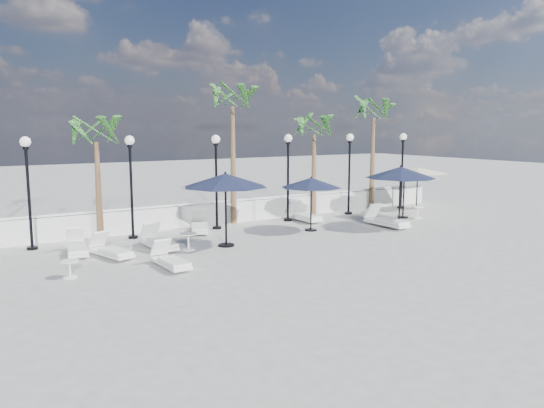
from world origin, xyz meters
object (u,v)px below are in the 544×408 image
lounger_2 (199,226)px  parasol_navy_mid (401,173)px  parasol_cream_sq_b (404,171)px  lounger_0 (77,247)px  parasol_navy_left (225,181)px  lounger_5 (386,221)px  parasol_navy_right (311,183)px  lounger_4 (170,260)px  lounger_6 (303,215)px  lounger_3 (159,242)px  lounger_1 (111,250)px  parasol_cream_sq_a (418,168)px

lounger_2 → parasol_navy_mid: 8.49m
lounger_2 → parasol_cream_sq_b: size_ratio=0.45×
lounger_0 → parasol_navy_left: bearing=-8.5°
lounger_5 → parasol_navy_right: size_ratio=0.87×
lounger_4 → parasol_navy_right: (6.92, 2.41, 1.70)m
lounger_6 → parasol_cream_sq_b: bearing=-21.7°
lounger_4 → parasol_navy_right: size_ratio=0.75×
lounger_3 → parasol_navy_left: parasol_navy_left is taller
lounger_1 → lounger_6: 9.31m
lounger_0 → lounger_3: 2.64m
lounger_1 → lounger_2: (4.11, 2.28, 0.02)m
parasol_navy_right → lounger_1: bearing=-178.5°
lounger_4 → parasol_cream_sq_b: parasol_cream_sq_b is taller
lounger_4 → parasol_cream_sq_a: 15.94m
lounger_3 → parasol_navy_mid: 10.21m
lounger_1 → parasol_cream_sq_b: size_ratio=0.42×
lounger_2 → lounger_3: lounger_2 is taller
lounger_2 → lounger_5: 7.76m
lounger_0 → parasol_cream_sq_a: size_ratio=0.43×
lounger_6 → parasol_navy_mid: size_ratio=0.71×
lounger_2 → lounger_5: lounger_5 is taller
lounger_1 → lounger_4: size_ratio=1.05×
lounger_6 → parasol_navy_left: (-5.17, -2.62, 2.05)m
lounger_3 → parasol_cream_sq_b: bearing=-1.5°
parasol_navy_mid → lounger_6: bearing=127.8°
lounger_0 → parasol_cream_sq_a: 17.32m
parasol_cream_sq_b → lounger_0: bearing=177.8°
lounger_1 → lounger_3: 1.74m
parasol_cream_sq_a → parasol_cream_sq_b: parasol_cream_sq_b is taller
parasol_navy_mid → parasol_cream_sq_b: (1.88, 1.60, -0.14)m
lounger_0 → parasol_navy_mid: (12.45, -2.15, 2.04)m
lounger_0 → lounger_5: 12.19m
lounger_4 → parasol_cream_sq_a: (15.19, 4.46, 1.85)m
lounger_3 → lounger_4: (-0.56, -2.50, -0.02)m
lounger_3 → parasol_cream_sq_a: parasol_cream_sq_a is taller
lounger_5 → parasol_navy_mid: parasol_navy_mid is taller
parasol_cream_sq_a → lounger_3: bearing=-172.4°
lounger_0 → lounger_5: size_ratio=0.92×
lounger_1 → lounger_2: size_ratio=0.92×
lounger_2 → lounger_1: bearing=-127.9°
parasol_cream_sq_a → parasol_navy_right: bearing=-166.1°
lounger_2 → parasol_navy_right: bearing=-4.6°
parasol_navy_mid → parasol_navy_left: bearing=175.0°
parasol_navy_mid → parasol_cream_sq_a: size_ratio=0.63×
lounger_3 → parasol_cream_sq_a: 14.87m
lounger_0 → parasol_navy_mid: 12.80m
lounger_2 → parasol_cream_sq_a: bearing=23.0°
lounger_5 → lounger_1: bearing=175.1°
lounger_0 → parasol_navy_mid: parasol_navy_mid is taller
lounger_1 → parasol_cream_sq_a: parasol_cream_sq_a is taller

